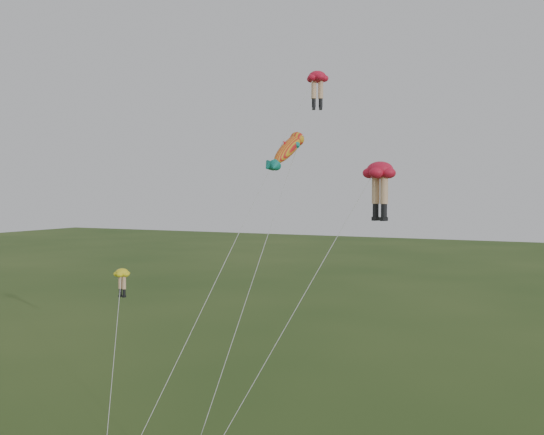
% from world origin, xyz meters
% --- Properties ---
extents(legs_kite_red_high, '(5.43, 14.90, 21.01)m').
position_xyz_m(legs_kite_red_high, '(1.70, 12.56, 20.11)').
color(legs_kite_red_high, red).
rests_on(legs_kite_red_high, ground).
extents(legs_kite_red_mid, '(7.44, 8.38, 14.62)m').
position_xyz_m(legs_kite_red_mid, '(8.30, 4.06, 13.85)').
color(legs_kite_red_mid, red).
rests_on(legs_kite_red_mid, ground).
extents(legs_kite_yellow, '(2.87, 4.81, 9.06)m').
position_xyz_m(legs_kite_yellow, '(-5.05, 1.54, 8.26)').
color(legs_kite_yellow, yellow).
rests_on(legs_kite_yellow, ground).
extents(fish_kite, '(1.56, 12.00, 16.95)m').
position_xyz_m(fish_kite, '(1.98, 7.72, 15.60)').
color(fish_kite, gold).
rests_on(fish_kite, ground).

